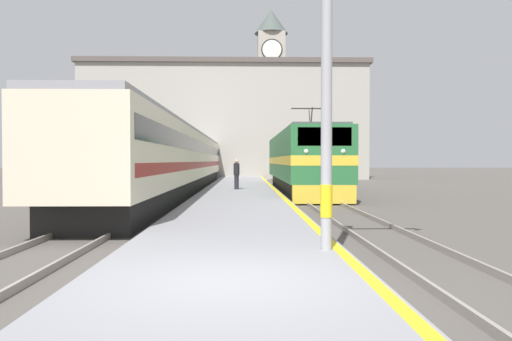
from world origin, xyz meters
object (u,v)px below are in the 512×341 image
object	(u,v)px
locomotive_train	(301,161)
catenary_mast	(333,46)
person_on_platform	(237,174)
passenger_train	(185,159)
clock_tower	(271,87)

from	to	relation	value
locomotive_train	catenary_mast	size ratio (longest dim) A/B	2.49
person_on_platform	catenary_mast	bearing A→B (deg)	-83.96
locomotive_train	passenger_train	world-z (taller)	locomotive_train
passenger_train	catenary_mast	distance (m)	25.77
passenger_train	person_on_platform	world-z (taller)	passenger_train
catenary_mast	person_on_platform	size ratio (longest dim) A/B	4.29
locomotive_train	clock_tower	size ratio (longest dim) A/B	0.84
locomotive_train	catenary_mast	world-z (taller)	catenary_mast
person_on_platform	clock_tower	xyz separation A→B (m)	(4.00, 37.34, 10.41)
person_on_platform	passenger_train	bearing A→B (deg)	122.80
locomotive_train	catenary_mast	xyz separation A→B (m)	(-1.83, -21.22, 2.15)
locomotive_train	clock_tower	bearing A→B (deg)	89.82
locomotive_train	passenger_train	distance (m)	8.43
passenger_train	clock_tower	bearing A→B (deg)	76.51
locomotive_train	clock_tower	distance (m)	36.88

